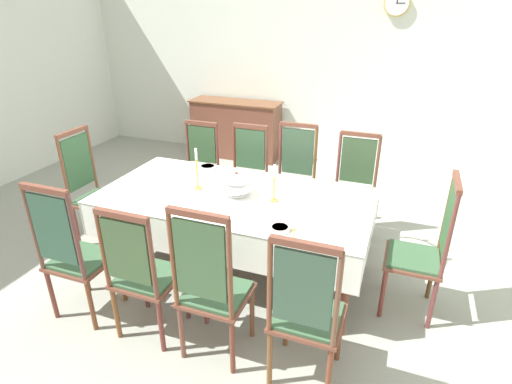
# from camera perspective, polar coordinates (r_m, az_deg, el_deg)

# --- Properties ---
(ground) EXTENTS (7.59, 6.27, 0.04)m
(ground) POSITION_cam_1_polar(r_m,az_deg,el_deg) (3.98, -2.38, -10.42)
(ground) COLOR #969C8D
(back_wall) EXTENTS (7.59, 0.08, 3.10)m
(back_wall) POSITION_cam_1_polar(r_m,az_deg,el_deg) (6.33, 9.11, 17.91)
(back_wall) COLOR silver
(back_wall) RESTS_ON ground
(dining_table) EXTENTS (2.33, 1.17, 0.77)m
(dining_table) POSITION_cam_1_polar(r_m,az_deg,el_deg) (3.56, -2.96, -1.49)
(dining_table) COLOR brown
(dining_table) RESTS_ON ground
(tablecloth) EXTENTS (2.35, 1.19, 0.32)m
(tablecloth) POSITION_cam_1_polar(r_m,az_deg,el_deg) (3.56, -2.97, -1.46)
(tablecloth) COLOR white
(tablecloth) RESTS_ON dining_table
(chair_south_a) EXTENTS (0.44, 0.42, 1.17)m
(chair_south_a) POSITION_cam_1_polar(r_m,az_deg,el_deg) (3.37, -24.28, -7.71)
(chair_south_a) COLOR brown
(chair_south_a) RESTS_ON ground
(chair_north_a) EXTENTS (0.44, 0.42, 1.06)m
(chair_north_a) POSITION_cam_1_polar(r_m,az_deg,el_deg) (4.80, -8.09, 3.47)
(chair_north_a) COLOR brown
(chair_north_a) RESTS_ON ground
(chair_south_b) EXTENTS (0.44, 0.42, 1.09)m
(chair_south_b) POSITION_cam_1_polar(r_m,az_deg,el_deg) (3.03, -15.67, -10.73)
(chair_south_b) COLOR brown
(chair_south_b) RESTS_ON ground
(chair_north_b) EXTENTS (0.44, 0.42, 1.09)m
(chair_north_b) POSITION_cam_1_polar(r_m,az_deg,el_deg) (4.55, -1.34, 2.64)
(chair_north_b) COLOR brown
(chair_north_b) RESTS_ON ground
(chair_south_c) EXTENTS (0.44, 0.42, 1.20)m
(chair_south_c) POSITION_cam_1_polar(r_m,az_deg,el_deg) (2.75, -6.31, -12.87)
(chair_south_c) COLOR brown
(chair_south_c) RESTS_ON ground
(chair_north_c) EXTENTS (0.44, 0.42, 1.15)m
(chair_north_c) POSITION_cam_1_polar(r_m,az_deg,el_deg) (4.39, 5.29, 1.96)
(chair_north_c) COLOR brown
(chair_north_c) RESTS_ON ground
(chair_south_d) EXTENTS (0.44, 0.42, 1.13)m
(chair_south_d) POSITION_cam_1_polar(r_m,az_deg,el_deg) (2.60, 7.00, -16.21)
(chair_south_d) COLOR brown
(chair_south_d) RESTS_ON ground
(chair_north_d) EXTENTS (0.44, 0.42, 1.12)m
(chair_north_d) POSITION_cam_1_polar(r_m,az_deg,el_deg) (4.29, 13.52, 0.60)
(chair_north_d) COLOR brown
(chair_north_d) RESTS_ON ground
(chair_head_west) EXTENTS (0.42, 0.44, 1.18)m
(chair_head_west) POSITION_cam_1_polar(r_m,az_deg,el_deg) (4.42, -22.00, 0.52)
(chair_head_west) COLOR brown
(chair_head_west) RESTS_ON ground
(chair_head_east) EXTENTS (0.42, 0.44, 1.17)m
(chair_head_east) POSITION_cam_1_polar(r_m,az_deg,el_deg) (3.38, 22.58, -7.24)
(chair_head_east) COLOR brown
(chair_head_east) RESTS_ON ground
(soup_tureen) EXTENTS (0.27, 0.27, 0.22)m
(soup_tureen) POSITION_cam_1_polar(r_m,az_deg,el_deg) (3.48, -2.74, 1.14)
(soup_tureen) COLOR white
(soup_tureen) RESTS_ON tablecloth
(candlestick_west) EXTENTS (0.07, 0.07, 0.38)m
(candlestick_west) POSITION_cam_1_polar(r_m,az_deg,el_deg) (3.61, -8.24, 2.68)
(candlestick_west) COLOR gold
(candlestick_west) RESTS_ON tablecloth
(candlestick_east) EXTENTS (0.07, 0.07, 0.32)m
(candlestick_east) POSITION_cam_1_polar(r_m,az_deg,el_deg) (3.36, 2.55, 0.68)
(candlestick_east) COLOR gold
(candlestick_east) RESTS_ON tablecloth
(bowl_near_left) EXTENTS (0.16, 0.16, 0.03)m
(bowl_near_left) POSITION_cam_1_polar(r_m,az_deg,el_deg) (4.12, -6.78, 3.52)
(bowl_near_left) COLOR white
(bowl_near_left) RESTS_ON tablecloth
(bowl_near_right) EXTENTS (0.15, 0.15, 0.03)m
(bowl_near_right) POSITION_cam_1_polar(r_m,az_deg,el_deg) (2.97, 3.37, -5.07)
(bowl_near_right) COLOR white
(bowl_near_right) RESTS_ON tablecloth
(spoon_primary) EXTENTS (0.06, 0.18, 0.01)m
(spoon_primary) POSITION_cam_1_polar(r_m,az_deg,el_deg) (4.19, -7.89, 3.64)
(spoon_primary) COLOR gold
(spoon_primary) RESTS_ON tablecloth
(spoon_secondary) EXTENTS (0.06, 0.17, 0.01)m
(spoon_secondary) POSITION_cam_1_polar(r_m,az_deg,el_deg) (2.98, 5.30, -5.38)
(spoon_secondary) COLOR gold
(spoon_secondary) RESTS_ON tablecloth
(sideboard) EXTENTS (1.44, 0.48, 0.90)m
(sideboard) POSITION_cam_1_polar(r_m,az_deg,el_deg) (6.62, -2.83, 8.78)
(sideboard) COLOR brown
(sideboard) RESTS_ON ground
(mounted_clock) EXTENTS (0.33, 0.06, 0.33)m
(mounted_clock) POSITION_cam_1_polar(r_m,az_deg,el_deg) (6.09, 19.17, 23.71)
(mounted_clock) COLOR #D1B251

